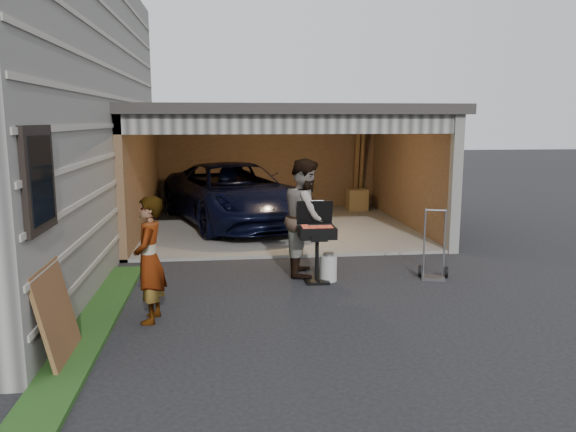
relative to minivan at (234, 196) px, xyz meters
name	(u,v)px	position (x,y,z in m)	size (l,w,h in m)	color
ground	(272,326)	(0.31, -6.90, -0.75)	(80.00, 80.00, 0.00)	black
groundcover_strip	(68,366)	(-1.94, -7.90, -0.72)	(0.50, 8.00, 0.06)	#193814
garage	(278,150)	(1.08, -0.11, 1.12)	(6.80, 6.30, 2.90)	#605E59
minivan	(234,196)	(0.00, 0.00, 0.00)	(2.48, 5.37, 1.49)	black
woman	(149,260)	(-1.23, -6.53, 0.08)	(0.60, 0.39, 1.65)	#A8C0D3
man	(306,217)	(1.11, -4.50, 0.24)	(0.96, 0.75, 1.97)	#46241B
bbq_grill	(317,235)	(1.21, -5.01, 0.03)	(0.58, 0.51, 1.30)	black
propane_tank	(328,268)	(1.41, -4.98, -0.54)	(0.28, 0.28, 0.42)	#AEAEAA
plywood_panel	(56,314)	(-2.09, -7.69, -0.21)	(0.05, 0.97, 1.08)	#56311D
hand_truck	(433,265)	(3.18, -5.03, -0.52)	(0.51, 0.46, 1.16)	slate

